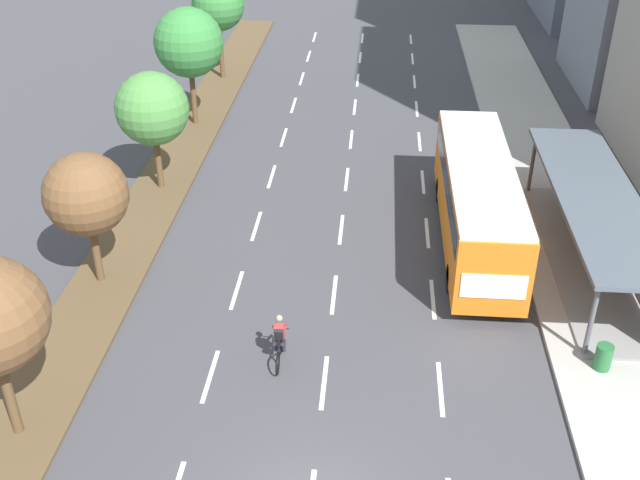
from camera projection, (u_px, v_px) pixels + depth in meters
median_strip at (176, 162)px, 36.14m from camera, size 2.60×52.00×0.12m
sidewalk_right at (546, 175)px, 34.93m from camera, size 4.50×52.00×0.15m
lane_divider_left at (272, 176)px, 34.95m from camera, size 0.14×48.92×0.01m
lane_divider_center at (347, 179)px, 34.71m from camera, size 0.14×48.92×0.01m
lane_divider_right at (423, 182)px, 34.47m from camera, size 0.14×48.92×0.01m
bus_shelter at (599, 222)px, 27.48m from camera, size 2.90×12.10×2.86m
bus at (478, 195)px, 28.84m from camera, size 2.54×11.29×3.37m
cyclist at (280, 341)px, 23.20m from camera, size 0.46×1.82×1.71m
median_tree_second at (86, 195)px, 25.61m from camera, size 2.92×2.92×4.93m
median_tree_third at (152, 109)px, 31.96m from camera, size 3.15×3.15×5.25m
median_tree_fourth at (189, 43)px, 38.10m from camera, size 3.53×3.53×6.10m
median_tree_fifth at (218, 5)px, 44.52m from camera, size 3.13×3.13×6.02m
trash_bin at (603, 357)px, 22.89m from camera, size 0.52×0.52×0.85m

